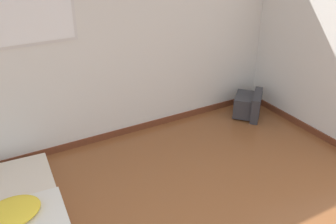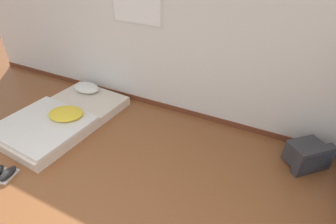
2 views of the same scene
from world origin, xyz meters
name	(u,v)px [view 1 (image 1 of 2)]	position (x,y,z in m)	size (l,w,h in m)	color
wall_back	(72,48)	(0.00, 2.91, 1.29)	(8.03, 0.08, 2.60)	silver
crt_tv	(249,105)	(2.38, 2.47, 0.18)	(0.60, 0.60, 0.37)	#333338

